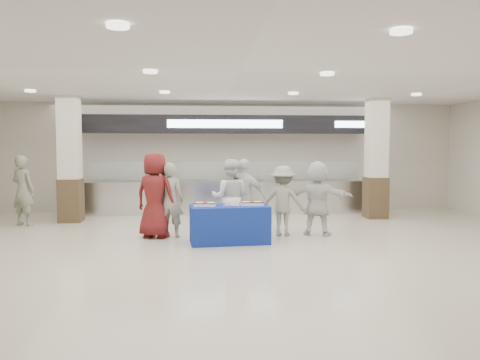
{
  "coord_description": "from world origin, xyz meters",
  "views": [
    {
      "loc": [
        -0.64,
        -7.98,
        1.94
      ],
      "look_at": [
        0.13,
        1.6,
        1.24
      ],
      "focal_mm": 35.0,
      "sensor_mm": 36.0,
      "label": 1
    }
  ],
  "objects": [
    {
      "name": "soldier_bg",
      "position": [
        -5.0,
        3.72,
        0.86
      ],
      "size": [
        0.74,
        0.63,
        1.72
      ],
      "primitive_type": "imported",
      "rotation": [
        0.0,
        0.0,
        2.72
      ],
      "color": "slate",
      "rests_on": "ground"
    },
    {
      "name": "column_right",
      "position": [
        4.0,
        4.2,
        1.53
      ],
      "size": [
        0.55,
        0.55,
        3.2
      ],
      "color": "#3C2C1B",
      "rests_on": "ground"
    },
    {
      "name": "display_table",
      "position": [
        -0.11,
        1.29,
        0.38
      ],
      "size": [
        1.61,
        0.91,
        0.75
      ],
      "primitive_type": "cube",
      "rotation": [
        0.0,
        0.0,
        0.09
      ],
      "color": "navy",
      "rests_on": "ground"
    },
    {
      "name": "soldier_a",
      "position": [
        -1.33,
        1.93,
        0.8
      ],
      "size": [
        0.64,
        0.48,
        1.59
      ],
      "primitive_type": "imported",
      "rotation": [
        0.0,
        0.0,
        2.96
      ],
      "color": "slate",
      "rests_on": "ground"
    },
    {
      "name": "serving_line",
      "position": [
        0.0,
        5.4,
        1.16
      ],
      "size": [
        8.7,
        0.85,
        2.8
      ],
      "color": "silver",
      "rests_on": "ground"
    },
    {
      "name": "sheet_cake_right",
      "position": [
        0.35,
        1.33,
        0.8
      ],
      "size": [
        0.44,
        0.34,
        0.09
      ],
      "color": "white",
      "rests_on": "display_table"
    },
    {
      "name": "sheet_cake_left",
      "position": [
        -0.6,
        1.27,
        0.8
      ],
      "size": [
        0.45,
        0.36,
        0.09
      ],
      "color": "white",
      "rests_on": "display_table"
    },
    {
      "name": "chef_short",
      "position": [
        0.26,
        2.14,
        0.83
      ],
      "size": [
        1.05,
        0.77,
        1.66
      ],
      "primitive_type": "imported",
      "rotation": [
        0.0,
        0.0,
        2.72
      ],
      "color": "white",
      "rests_on": "ground"
    },
    {
      "name": "civilian_white",
      "position": [
        1.84,
        1.93,
        0.81
      ],
      "size": [
        1.57,
        0.92,
        1.62
      ],
      "primitive_type": "imported",
      "rotation": [
        0.0,
        0.0,
        2.82
      ],
      "color": "white",
      "rests_on": "ground"
    },
    {
      "name": "civilian_maroon",
      "position": [
        -1.64,
        1.93,
        0.91
      ],
      "size": [
        1.04,
        0.88,
        1.81
      ],
      "primitive_type": "imported",
      "rotation": [
        0.0,
        0.0,
        2.73
      ],
      "color": "maroon",
      "rests_on": "ground"
    },
    {
      "name": "chef_tall",
      "position": [
        -0.06,
        1.93,
        0.83
      ],
      "size": [
        0.9,
        0.76,
        1.66
      ],
      "primitive_type": "imported",
      "rotation": [
        0.0,
        0.0,
        2.97
      ],
      "color": "white",
      "rests_on": "ground"
    },
    {
      "name": "ground",
      "position": [
        0.0,
        0.0,
        0.0
      ],
      "size": [
        14.0,
        14.0,
        0.0
      ],
      "primitive_type": "plane",
      "color": "beige",
      "rests_on": "ground"
    },
    {
      "name": "soldier_b",
      "position": [
        1.09,
        1.93,
        0.76
      ],
      "size": [
        1.11,
        0.85,
        1.51
      ],
      "primitive_type": "imported",
      "rotation": [
        0.0,
        0.0,
        2.81
      ],
      "color": "slate",
      "rests_on": "ground"
    },
    {
      "name": "cupcake_tray",
      "position": [
        -0.05,
        1.29,
        0.78
      ],
      "size": [
        0.4,
        0.34,
        0.06
      ],
      "color": "#B4B4B9",
      "rests_on": "display_table"
    },
    {
      "name": "column_left",
      "position": [
        -4.0,
        4.2,
        1.53
      ],
      "size": [
        0.55,
        0.55,
        3.2
      ],
      "color": "#3C2C1B",
      "rests_on": "ground"
    }
  ]
}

